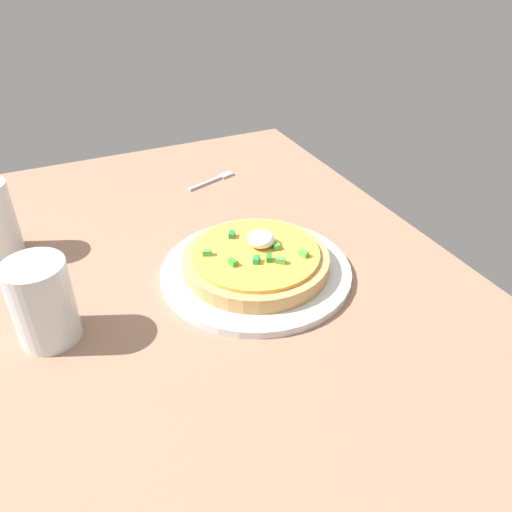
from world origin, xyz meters
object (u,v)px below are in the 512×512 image
plate (256,271)px  cup_far (44,306)px  fork (215,180)px  pizza (256,259)px

plate → cup_far: 27.80cm
plate → fork: (30.51, -5.64, -0.28)cm
pizza → plate: bearing=127.9°
plate → fork: plate is taller
pizza → fork: pizza is taller
cup_far → fork: (31.65, -33.12, -4.35)cm
pizza → fork: size_ratio=1.99×
plate → pizza: 1.93cm
plate → fork: bearing=-10.5°
pizza → fork: (30.48, -5.60, -2.21)cm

